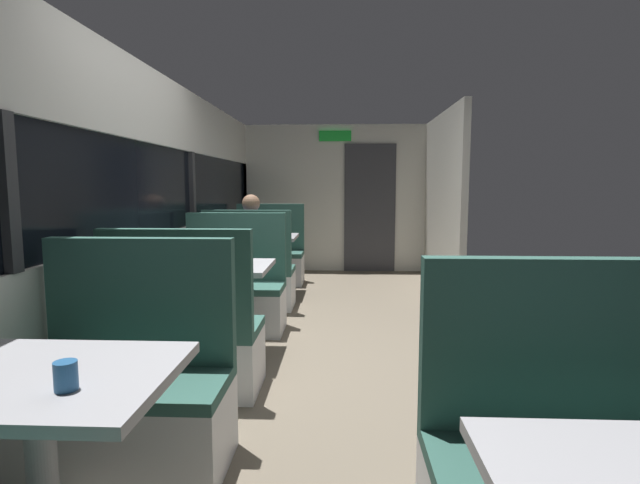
# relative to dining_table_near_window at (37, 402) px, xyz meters

# --- Properties ---
(ground_plane) EXTENTS (3.30, 9.20, 0.02)m
(ground_plane) POSITION_rel_dining_table_near_window_xyz_m (0.89, 2.09, -0.65)
(ground_plane) COLOR #665B4C
(carriage_window_panel_left) EXTENTS (0.09, 8.48, 2.30)m
(carriage_window_panel_left) POSITION_rel_dining_table_near_window_xyz_m (-0.56, 2.09, 0.47)
(carriage_window_panel_left) COLOR beige
(carriage_window_panel_left) RESTS_ON ground_plane
(carriage_end_bulkhead) EXTENTS (2.90, 0.11, 2.30)m
(carriage_end_bulkhead) POSITION_rel_dining_table_near_window_xyz_m (0.95, 6.28, 0.50)
(carriage_end_bulkhead) COLOR beige
(carriage_end_bulkhead) RESTS_ON ground_plane
(carriage_aisle_panel_right) EXTENTS (0.08, 2.40, 2.30)m
(carriage_aisle_panel_right) POSITION_rel_dining_table_near_window_xyz_m (2.34, 5.09, 0.51)
(carriage_aisle_panel_right) COLOR beige
(carriage_aisle_panel_right) RESTS_ON ground_plane
(dining_table_near_window) EXTENTS (0.90, 0.70, 0.74)m
(dining_table_near_window) POSITION_rel_dining_table_near_window_xyz_m (0.00, 0.00, 0.00)
(dining_table_near_window) COLOR #9E9EA3
(dining_table_near_window) RESTS_ON ground_plane
(bench_near_window_facing_entry) EXTENTS (0.95, 0.50, 1.10)m
(bench_near_window_facing_entry) POSITION_rel_dining_table_near_window_xyz_m (0.00, 0.70, -0.31)
(bench_near_window_facing_entry) COLOR silver
(bench_near_window_facing_entry) RESTS_ON ground_plane
(dining_table_mid_window) EXTENTS (0.90, 0.70, 0.74)m
(dining_table_mid_window) POSITION_rel_dining_table_near_window_xyz_m (0.00, 2.25, 0.00)
(dining_table_mid_window) COLOR #9E9EA3
(dining_table_mid_window) RESTS_ON ground_plane
(bench_mid_window_facing_end) EXTENTS (0.95, 0.50, 1.10)m
(bench_mid_window_facing_end) POSITION_rel_dining_table_near_window_xyz_m (0.00, 1.55, -0.31)
(bench_mid_window_facing_end) COLOR silver
(bench_mid_window_facing_end) RESTS_ON ground_plane
(bench_mid_window_facing_entry) EXTENTS (0.95, 0.50, 1.10)m
(bench_mid_window_facing_entry) POSITION_rel_dining_table_near_window_xyz_m (0.00, 2.95, -0.31)
(bench_mid_window_facing_entry) COLOR silver
(bench_mid_window_facing_entry) RESTS_ON ground_plane
(dining_table_far_window) EXTENTS (0.90, 0.70, 0.74)m
(dining_table_far_window) POSITION_rel_dining_table_near_window_xyz_m (0.00, 4.50, 0.00)
(dining_table_far_window) COLOR #9E9EA3
(dining_table_far_window) RESTS_ON ground_plane
(bench_far_window_facing_end) EXTENTS (0.95, 0.50, 1.10)m
(bench_far_window_facing_end) POSITION_rel_dining_table_near_window_xyz_m (0.00, 3.80, -0.31)
(bench_far_window_facing_end) COLOR silver
(bench_far_window_facing_end) RESTS_ON ground_plane
(bench_far_window_facing_entry) EXTENTS (0.95, 0.50, 1.10)m
(bench_far_window_facing_entry) POSITION_rel_dining_table_near_window_xyz_m (0.00, 5.20, -0.31)
(bench_far_window_facing_entry) COLOR silver
(bench_far_window_facing_entry) RESTS_ON ground_plane
(seated_passenger) EXTENTS (0.47, 0.55, 1.26)m
(seated_passenger) POSITION_rel_dining_table_near_window_xyz_m (0.00, 3.87, -0.10)
(seated_passenger) COLOR #26262D
(seated_passenger) RESTS_ON ground_plane
(coffee_cup_secondary) EXTENTS (0.07, 0.07, 0.09)m
(coffee_cup_secondary) POSITION_rel_dining_table_near_window_xyz_m (0.18, -0.13, 0.15)
(coffee_cup_secondary) COLOR #26598C
(coffee_cup_secondary) RESTS_ON dining_table_near_window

